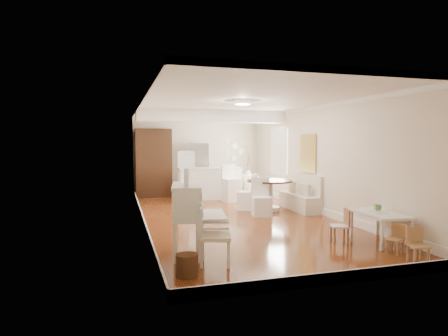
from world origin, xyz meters
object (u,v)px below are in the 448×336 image
kids_table (379,227)px  kids_chair_a (395,239)px  gustavian_armchair (215,235)px  wicker_basket (187,265)px  slip_chair_near (262,197)px  slip_chair_far (248,192)px  kids_chair_c (418,245)px  fridge (208,169)px  bar_stool_left (186,187)px  dining_table (270,195)px  breakfast_counter (210,183)px  bar_stool_right (231,183)px  pantry_cabinet (153,163)px  secretary_bureau (187,220)px  sideboard (249,186)px  kids_chair_b (340,226)px

kids_table → kids_chair_a: kids_table is taller
gustavian_armchair → wicker_basket: 0.71m
slip_chair_near → slip_chair_far: 0.93m
kids_chair_c → fridge: size_ratio=0.30×
bar_stool_left → fridge: (1.07, 1.47, 0.44)m
dining_table → breakfast_counter: (-1.07, 2.46, 0.10)m
bar_stool_right → fridge: (-0.31, 1.77, 0.33)m
bar_stool_left → kids_table: bearing=-53.0°
kids_chair_a → dining_table: dining_table is taller
kids_chair_c → fridge: 8.33m
slip_chair_far → pantry_cabinet: (-2.25, 3.22, 0.66)m
kids_chair_c → breakfast_counter: breakfast_counter is taller
secretary_bureau → wicker_basket: 1.06m
sideboard → slip_chair_near: bearing=-112.5°
kids_table → slip_chair_far: 4.03m
kids_table → pantry_cabinet: bearing=116.2°
breakfast_counter → bar_stool_left: 0.96m
secretary_bureau → dining_table: (2.87, 3.34, -0.17)m
slip_chair_near → bar_stool_right: 2.35m
wicker_basket → bar_stool_left: 6.43m
wicker_basket → dining_table: 5.26m
kids_chair_a → fridge: (-1.36, 7.69, 0.65)m
slip_chair_near → slip_chair_far: size_ratio=0.98×
bar_stool_left → kids_chair_b: bearing=-58.9°
bar_stool_left → bar_stool_right: size_ratio=0.81×
gustavian_armchair → slip_chair_near: 3.87m
dining_table → slip_chair_far: slip_chair_far is taller
kids_chair_a → slip_chair_near: 3.71m
dining_table → breakfast_counter: size_ratio=0.60×
kids_chair_b → kids_chair_a: bearing=48.0°
slip_chair_far → dining_table: bearing=93.0°
kids_chair_b → slip_chair_far: 3.70m
kids_chair_a → slip_chair_near: slip_chair_near is taller
slip_chair_far → fridge: size_ratio=0.54×
slip_chair_far → fridge: bearing=-139.3°
wicker_basket → kids_chair_a: 3.53m
gustavian_armchair → wicker_basket: (-0.51, -0.40, -0.29)m
dining_table → slip_chair_near: size_ratio=1.27×
kids_chair_a → kids_chair_c: bearing=-20.3°
slip_chair_near → sideboard: bearing=86.3°
kids_chair_a → fridge: bearing=170.2°
secretary_bureau → slip_chair_near: secretary_bureau is taller
kids_chair_a → breakfast_counter: size_ratio=0.24×
bar_stool_right → fridge: bearing=88.5°
dining_table → pantry_cabinet: 4.55m
kids_chair_a → bar_stool_right: bar_stool_right is taller
slip_chair_far → sideboard: bearing=-165.9°
kids_chair_a → bar_stool_right: 6.03m
kids_table → breakfast_counter: 6.24m
kids_chair_c → slip_chair_far: slip_chair_far is taller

